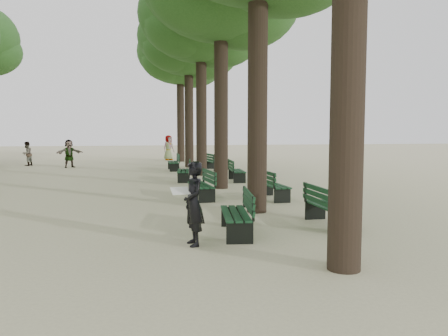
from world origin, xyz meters
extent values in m
plane|color=beige|center=(0.00, 0.00, 0.00)|extent=(120.00, 120.00, 0.00)
cylinder|color=#33261C|center=(1.50, -2.00, 3.75)|extent=(0.52, 0.52, 7.50)
cylinder|color=#33261C|center=(1.50, 3.00, 3.75)|extent=(0.52, 0.52, 7.50)
cylinder|color=#33261C|center=(1.50, 8.00, 3.75)|extent=(0.52, 0.52, 7.50)
cylinder|color=#33261C|center=(1.50, 13.00, 3.75)|extent=(0.52, 0.52, 7.50)
ellipsoid|color=#1E4919|center=(1.50, 13.00, 7.70)|extent=(6.00, 6.00, 4.50)
cylinder|color=#33261C|center=(1.50, 18.00, 3.75)|extent=(0.52, 0.52, 7.50)
ellipsoid|color=#1E4919|center=(1.50, 18.00, 7.70)|extent=(6.00, 6.00, 4.50)
cylinder|color=#33261C|center=(1.50, 23.00, 3.75)|extent=(0.52, 0.52, 7.50)
ellipsoid|color=#1E4919|center=(1.50, 23.00, 7.70)|extent=(6.00, 6.00, 4.50)
cube|color=black|center=(0.35, 0.60, 0.23)|extent=(0.76, 1.85, 0.45)
cube|color=black|center=(0.35, 0.60, 0.45)|extent=(0.77, 1.86, 0.04)
cube|color=black|center=(0.63, 0.56, 0.72)|extent=(0.28, 1.79, 0.40)
cube|color=black|center=(0.35, 5.54, 0.23)|extent=(0.65, 1.83, 0.45)
cube|color=black|center=(0.35, 5.54, 0.45)|extent=(0.67, 1.83, 0.04)
cube|color=black|center=(0.63, 5.56, 0.72)|extent=(0.17, 1.80, 0.40)
cube|color=black|center=(0.35, 10.69, 0.23)|extent=(0.72, 1.85, 0.45)
cube|color=black|center=(0.35, 10.69, 0.45)|extent=(0.74, 1.85, 0.04)
cube|color=black|center=(0.63, 10.66, 0.72)|extent=(0.25, 1.79, 0.40)
cube|color=black|center=(0.35, 15.99, 0.23)|extent=(0.55, 1.81, 0.45)
cube|color=black|center=(0.35, 15.99, 0.45)|extent=(0.57, 1.81, 0.04)
cube|color=black|center=(0.63, 15.98, 0.72)|extent=(0.07, 1.80, 0.40)
cube|color=black|center=(2.65, 0.98, 0.23)|extent=(0.54, 1.81, 0.45)
cube|color=black|center=(2.65, 0.98, 0.45)|extent=(0.56, 1.81, 0.04)
cube|color=black|center=(2.37, 0.98, 0.72)|extent=(0.06, 1.80, 0.40)
cube|color=black|center=(2.65, 5.04, 0.23)|extent=(0.57, 1.81, 0.45)
cube|color=black|center=(2.65, 5.04, 0.45)|extent=(0.59, 1.81, 0.04)
cube|color=black|center=(2.37, 5.04, 0.72)|extent=(0.09, 1.80, 0.40)
cube|color=black|center=(2.65, 10.22, 0.23)|extent=(0.66, 1.84, 0.45)
cube|color=black|center=(2.65, 10.22, 0.45)|extent=(0.68, 1.84, 0.04)
cube|color=black|center=(2.37, 10.24, 0.72)|extent=(0.18, 1.80, 0.40)
cube|color=black|center=(2.65, 15.84, 0.23)|extent=(0.73, 1.85, 0.45)
cube|color=black|center=(2.65, 15.84, 0.45)|extent=(0.75, 1.85, 0.04)
cube|color=black|center=(2.37, 15.81, 0.72)|extent=(0.25, 1.79, 0.40)
imported|color=black|center=(-0.61, -0.08, 0.80)|extent=(0.41, 0.68, 1.60)
cube|color=white|center=(-0.86, -0.08, 1.05)|extent=(0.37, 0.29, 0.12)
imported|color=#262628|center=(-8.36, 21.01, 0.76)|extent=(0.56, 0.80, 1.52)
imported|color=#262628|center=(0.75, 24.79, 0.93)|extent=(0.97, 0.81, 1.87)
imported|color=#262628|center=(-5.57, 19.17, 0.84)|extent=(1.56, 0.94, 1.68)
camera|label=1|loc=(-1.66, -8.17, 2.16)|focal=35.00mm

